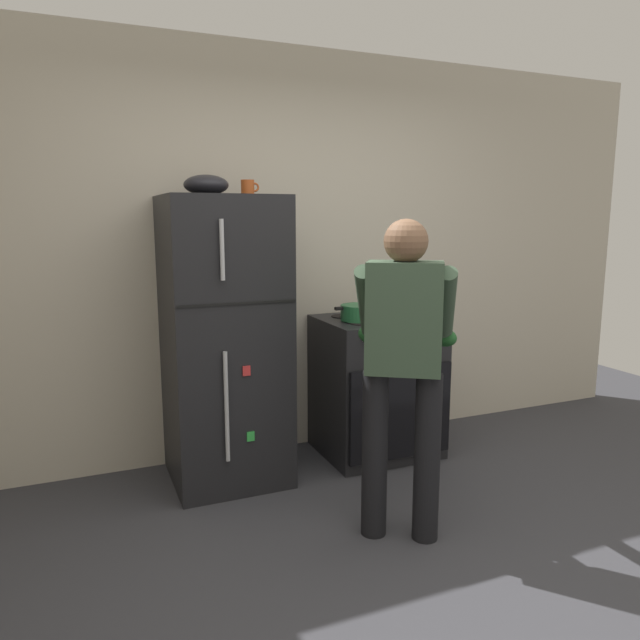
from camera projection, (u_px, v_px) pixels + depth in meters
ground at (430, 605)px, 2.48m from camera, size 8.00×8.00×0.00m
kitchen_wall_back at (277, 255)px, 4.02m from camera, size 6.00×0.10×2.70m
refrigerator at (224, 341)px, 3.58m from camera, size 0.68×0.72×1.73m
stove_range at (377, 386)px, 4.04m from camera, size 0.76×0.67×0.94m
person_cook at (404, 351)px, 2.90m from camera, size 0.67×0.72×1.60m
red_pot at (360, 312)px, 3.85m from camera, size 0.35×0.25×0.10m
coffee_mug at (248, 188)px, 3.54m from camera, size 0.11×0.08×0.10m
pepper_mill at (401, 300)px, 4.25m from camera, size 0.05×0.05×0.15m
mixing_bowl at (206, 185)px, 3.39m from camera, size 0.26×0.26×0.12m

